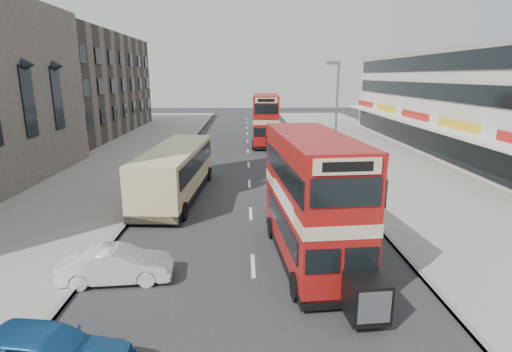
% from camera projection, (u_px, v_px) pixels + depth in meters
% --- Properties ---
extents(ground, '(160.00, 160.00, 0.00)m').
position_uv_depth(ground, '(254.00, 293.00, 13.49)').
color(ground, '#28282B').
rests_on(ground, ground).
extents(road_surface, '(12.00, 90.00, 0.01)m').
position_uv_depth(road_surface, '(249.00, 165.00, 32.88)').
color(road_surface, '#28282B').
rests_on(road_surface, ground).
extents(pavement_right, '(12.00, 90.00, 0.15)m').
position_uv_depth(pavement_right, '(393.00, 163.00, 33.18)').
color(pavement_right, gray).
rests_on(pavement_right, ground).
extents(pavement_left, '(12.00, 90.00, 0.15)m').
position_uv_depth(pavement_left, '(101.00, 165.00, 32.54)').
color(pavement_left, gray).
rests_on(pavement_left, ground).
extents(kerb_left, '(0.20, 90.00, 0.16)m').
position_uv_depth(kerb_left, '(174.00, 164.00, 32.70)').
color(kerb_left, gray).
rests_on(kerb_left, ground).
extents(kerb_right, '(0.20, 90.00, 0.16)m').
position_uv_depth(kerb_right, '(322.00, 163.00, 33.02)').
color(kerb_right, gray).
rests_on(kerb_right, ground).
extents(brick_terrace, '(14.00, 28.00, 12.00)m').
position_uv_depth(brick_terrace, '(64.00, 85.00, 48.28)').
color(brick_terrace, '#66594C').
rests_on(brick_terrace, ground).
extents(commercial_row, '(9.90, 46.20, 9.30)m').
position_uv_depth(commercial_row, '(482.00, 105.00, 34.21)').
color(commercial_row, beige).
rests_on(commercial_row, ground).
extents(street_lamp, '(1.00, 0.20, 8.12)m').
position_uv_depth(street_lamp, '(336.00, 107.00, 29.95)').
color(street_lamp, slate).
rests_on(street_lamp, ground).
extents(bus_main, '(3.11, 8.82, 4.82)m').
position_uv_depth(bus_main, '(312.00, 199.00, 15.28)').
color(bus_main, black).
rests_on(bus_main, ground).
extents(bus_second, '(2.84, 9.23, 5.03)m').
position_uv_depth(bus_second, '(266.00, 120.00, 41.63)').
color(bus_second, black).
rests_on(bus_second, ground).
extents(coach, '(3.39, 10.68, 2.79)m').
position_uv_depth(coach, '(176.00, 170.00, 23.80)').
color(coach, black).
rests_on(coach, ground).
extents(car_left_front, '(3.92, 1.66, 1.26)m').
position_uv_depth(car_left_front, '(117.00, 265.00, 14.13)').
color(car_left_front, white).
rests_on(car_left_front, ground).
extents(car_right_a, '(4.70, 2.01, 1.35)m').
position_uv_depth(car_right_a, '(319.00, 164.00, 29.83)').
color(car_right_a, maroon).
rests_on(car_right_a, ground).
extents(car_right_b, '(4.73, 2.51, 1.27)m').
position_uv_depth(car_right_b, '(311.00, 154.00, 33.85)').
color(car_right_b, gold).
rests_on(car_right_b, ground).
extents(pedestrian_near, '(0.80, 0.78, 1.82)m').
position_uv_depth(pedestrian_near, '(357.00, 162.00, 28.74)').
color(pedestrian_near, gray).
rests_on(pedestrian_near, pavement_right).
extents(cyclist, '(0.61, 1.61, 2.02)m').
position_uv_depth(cyclist, '(307.00, 163.00, 30.19)').
color(cyclist, gray).
rests_on(cyclist, ground).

